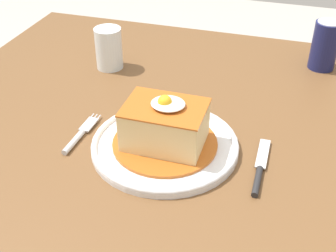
% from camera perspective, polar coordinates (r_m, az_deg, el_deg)
% --- Properties ---
extents(dining_table, '(1.24, 0.96, 0.76)m').
position_cam_1_polar(dining_table, '(1.03, 3.88, -4.24)').
color(dining_table, brown).
rests_on(dining_table, ground_plane).
extents(main_plate, '(0.29, 0.29, 0.02)m').
position_cam_1_polar(main_plate, '(0.88, -0.38, -2.38)').
color(main_plate, white).
rests_on(main_plate, dining_table).
extents(sandwich_meal, '(0.20, 0.20, 0.11)m').
position_cam_1_polar(sandwich_meal, '(0.85, -0.38, -0.10)').
color(sandwich_meal, '#B75B1E').
rests_on(sandwich_meal, main_plate).
extents(fork, '(0.02, 0.14, 0.01)m').
position_cam_1_polar(fork, '(0.92, -11.23, -1.25)').
color(fork, silver).
rests_on(fork, dining_table).
extents(knife, '(0.02, 0.17, 0.01)m').
position_cam_1_polar(knife, '(0.83, 11.45, -5.84)').
color(knife, '#262628').
rests_on(knife, dining_table).
extents(soda_can, '(0.07, 0.07, 0.12)m').
position_cam_1_polar(soda_can, '(1.21, 19.25, 9.62)').
color(soda_can, '#191E51').
rests_on(soda_can, dining_table).
extents(drinking_glass, '(0.07, 0.07, 0.10)m').
position_cam_1_polar(drinking_glass, '(1.16, -7.48, 9.40)').
color(drinking_glass, silver).
rests_on(drinking_glass, dining_table).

